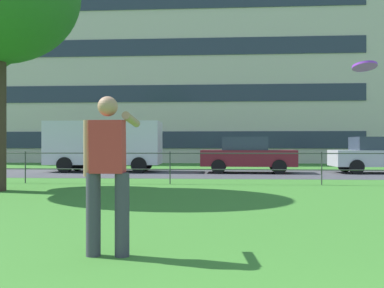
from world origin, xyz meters
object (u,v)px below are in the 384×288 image
object	(u,v)px
frisbee	(365,66)
panel_van_far_right	(105,143)
car_maroon_center	(247,155)
car_silver_far_left	(379,155)
apartment_building_background	(133,43)
person_thrower	(108,169)

from	to	relation	value
frisbee	panel_van_far_right	xyz separation A→B (m)	(-6.88, 14.72, -0.82)
car_maroon_center	panel_van_far_right	bearing A→B (deg)	176.24
car_silver_far_left	apartment_building_background	world-z (taller)	apartment_building_background
person_thrower	panel_van_far_right	world-z (taller)	panel_van_far_right
frisbee	apartment_building_background	xyz separation A→B (m)	(-8.75, 30.29, 7.20)
frisbee	apartment_building_background	distance (m)	32.34
person_thrower	panel_van_far_right	xyz separation A→B (m)	(-4.05, 14.97, 0.32)
car_silver_far_left	apartment_building_background	distance (m)	22.62
panel_van_far_right	car_silver_far_left	xyz separation A→B (m)	(11.89, -0.23, -0.49)
person_thrower	apartment_building_background	world-z (taller)	apartment_building_background
panel_van_far_right	car_maroon_center	world-z (taller)	panel_van_far_right
apartment_building_background	panel_van_far_right	bearing A→B (deg)	-83.14
frisbee	car_maroon_center	world-z (taller)	frisbee
panel_van_far_right	apartment_building_background	bearing A→B (deg)	96.86
car_maroon_center	car_silver_far_left	bearing A→B (deg)	1.89
panel_van_far_right	apartment_building_background	world-z (taller)	apartment_building_background
car_maroon_center	apartment_building_background	xyz separation A→B (m)	(-8.19, 15.99, 8.51)
person_thrower	apartment_building_background	bearing A→B (deg)	100.97
car_maroon_center	apartment_building_background	bearing A→B (deg)	117.14
frisbee	car_silver_far_left	bearing A→B (deg)	70.93
panel_van_far_right	car_silver_far_left	distance (m)	11.90
frisbee	apartment_building_background	size ratio (longest dim) A/B	0.01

